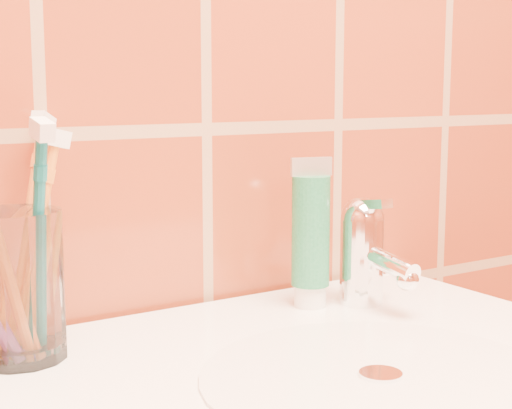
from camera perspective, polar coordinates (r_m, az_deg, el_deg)
glass_tumbler at (r=0.72m, az=-16.96°, el=-5.66°), size 0.11×0.11×0.13m
toothpaste_tube at (r=0.85m, az=3.99°, el=-2.41°), size 0.05×0.04×0.16m
faucet at (r=0.87m, az=7.90°, el=-3.12°), size 0.05×0.11×0.12m
toothbrush_0 at (r=0.68m, az=-17.88°, el=-3.78°), size 0.14×0.12×0.21m
toothbrush_2 at (r=0.75m, az=-16.33°, el=-2.01°), size 0.16×0.16×0.23m
toothbrush_3 at (r=0.69m, az=-15.62°, el=-2.84°), size 0.03×0.12×0.23m
toothbrush_4 at (r=0.73m, az=-15.74°, el=-2.73°), size 0.08×0.08×0.21m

